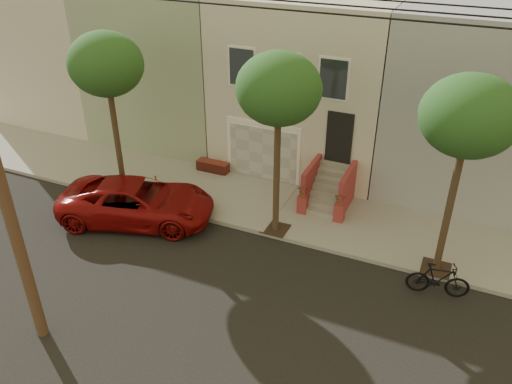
% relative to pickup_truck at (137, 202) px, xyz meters
% --- Properties ---
extents(ground, '(90.00, 90.00, 0.00)m').
position_rel_pickup_truck_xyz_m(ground, '(3.92, -2.64, -0.77)').
color(ground, black).
rests_on(ground, ground).
extents(sidewalk, '(40.00, 3.70, 0.15)m').
position_rel_pickup_truck_xyz_m(sidewalk, '(3.92, 2.71, -0.70)').
color(sidewalk, gray).
rests_on(sidewalk, ground).
extents(house_row, '(33.10, 11.70, 7.00)m').
position_rel_pickup_truck_xyz_m(house_row, '(3.92, 8.55, 2.87)').
color(house_row, beige).
rests_on(house_row, sidewalk).
extents(tree_left, '(2.70, 2.57, 6.30)m').
position_rel_pickup_truck_xyz_m(tree_left, '(-1.58, 1.26, 4.49)').
color(tree_left, '#2D2116').
rests_on(tree_left, sidewalk).
extents(tree_mid, '(2.70, 2.57, 6.30)m').
position_rel_pickup_truck_xyz_m(tree_mid, '(4.92, 1.26, 4.49)').
color(tree_mid, '#2D2116').
rests_on(tree_mid, sidewalk).
extents(tree_right, '(2.70, 2.57, 6.30)m').
position_rel_pickup_truck_xyz_m(tree_right, '(10.42, 1.26, 4.49)').
color(tree_right, '#2D2116').
rests_on(tree_right, sidewalk).
extents(pickup_truck, '(6.06, 4.09, 1.54)m').
position_rel_pickup_truck_xyz_m(pickup_truck, '(0.00, 0.00, 0.00)').
color(pickup_truck, maroon).
rests_on(pickup_truck, ground).
extents(motorcycle, '(1.90, 0.83, 1.11)m').
position_rel_pickup_truck_xyz_m(motorcycle, '(10.55, 0.19, -0.22)').
color(motorcycle, black).
rests_on(motorcycle, ground).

